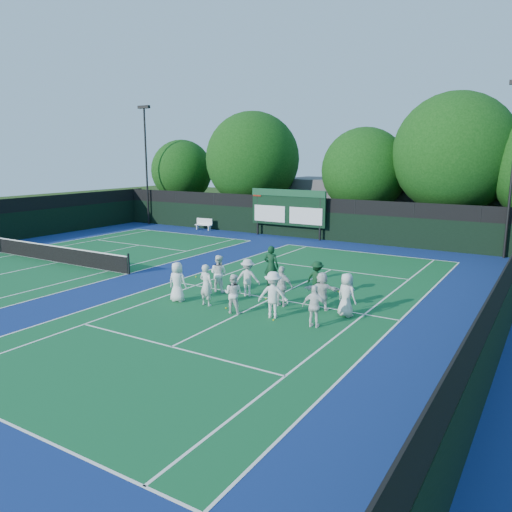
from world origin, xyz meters
The scene contains 33 objects.
ground centered at (0.00, 0.00, 0.00)m, with size 120.00×120.00×0.00m, color #1C360E.
court_apron centered at (-6.00, 1.00, 0.00)m, with size 34.00×32.00×0.01m, color navy.
near_court centered at (0.00, 1.00, 0.01)m, with size 11.05×23.85×0.01m.
left_court centered at (-14.00, 1.00, 0.01)m, with size 11.05×23.85×0.01m.
back_fence centered at (-6.00, 16.00, 1.36)m, with size 34.00×0.08×3.00m.
divider_fence_right centered at (9.00, 1.00, 1.36)m, with size 0.08×32.00×3.00m.
scoreboard centered at (-7.01, 15.59, 2.19)m, with size 6.00×0.21×3.55m.
clubhouse centered at (-2.00, 24.00, 2.00)m, with size 18.00×6.00×4.00m, color #55555A.
light_pole_left centered at (-21.00, 15.70, 6.30)m, with size 1.20×0.30×10.12m.
tennis_net centered at (-14.00, 1.00, 0.49)m, with size 11.30×0.10×1.10m.
bench centered at (-14.59, 15.37, 0.51)m, with size 1.51×0.48×0.94m.
tree_a centered at (-20.06, 19.58, 4.44)m, with size 5.61×5.61×7.39m.
tree_b centered at (-12.36, 19.58, 5.45)m, with size 7.89×7.89×9.60m.
tree_c centered at (-2.53, 19.58, 4.70)m, with size 6.35×6.35×8.04m.
tree_d centered at (3.73, 19.58, 5.89)m, with size 8.18×8.18×10.19m.
tennis_ball_0 centered at (-0.83, -1.18, 0.03)m, with size 0.07×0.07×0.07m, color #C7D819.
tennis_ball_1 centered at (-0.16, 0.81, 0.03)m, with size 0.07×0.07×0.07m, color #C7D819.
tennis_ball_2 centered at (1.50, -1.46, 0.03)m, with size 0.07×0.07×0.07m, color #C7D819.
tennis_ball_3 centered at (-5.08, 2.27, 0.03)m, with size 0.07×0.07×0.07m, color #C7D819.
tennis_ball_4 centered at (2.05, 3.43, 0.03)m, with size 0.07×0.07×0.07m, color #C7D819.
tennis_ball_5 centered at (3.09, 0.88, 0.03)m, with size 0.07×0.07×0.07m, color #C7D819.
player_front_0 centered at (-3.13, -1.39, 0.84)m, with size 0.82×0.53×1.68m, color white.
player_front_1 centered at (-1.77, -1.21, 0.86)m, with size 0.63×0.41×1.72m, color silver.
player_front_2 centered at (-0.29, -1.45, 0.77)m, with size 0.75×0.59×1.55m, color white.
player_front_3 centered at (1.30, -1.14, 0.89)m, with size 1.15×0.66×1.78m, color white.
player_front_4 centered at (3.08, -1.30, 0.77)m, with size 0.90×0.38×1.54m, color white.
player_back_0 centered at (-2.56, 0.74, 0.84)m, with size 0.81×0.63×1.68m, color white.
player_back_1 centered at (-1.09, 0.84, 0.82)m, with size 1.06×0.61×1.64m, color silver.
player_back_2 centered at (0.88, 0.29, 0.83)m, with size 0.97×0.40×1.65m, color silver.
player_back_3 centered at (2.47, 0.66, 0.77)m, with size 1.43×0.46×1.54m, color white.
player_back_4 centered at (3.57, 0.45, 0.84)m, with size 0.82×0.53×1.68m, color silver.
coach_left centered at (-1.01, 2.72, 0.97)m, with size 0.71×0.46×1.94m, color #0E341B.
coach_right centered at (1.48, 2.33, 0.78)m, with size 1.01×0.58×1.56m, color #0E3519.
Camera 1 is at (10.15, -16.74, 6.01)m, focal length 35.00 mm.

